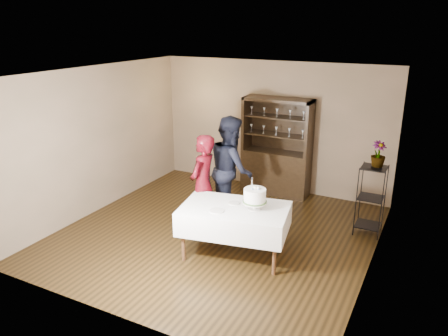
{
  "coord_description": "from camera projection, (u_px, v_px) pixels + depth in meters",
  "views": [
    {
      "loc": [
        3.17,
        -5.91,
        3.45
      ],
      "look_at": [
        0.09,
        0.1,
        1.17
      ],
      "focal_mm": 35.0,
      "sensor_mm": 36.0,
      "label": 1
    }
  ],
  "objects": [
    {
      "name": "plate_far",
      "position": [
        234.0,
        203.0,
        6.66
      ],
      "size": [
        0.21,
        0.21,
        0.01
      ],
      "primitive_type": "cylinder",
      "rotation": [
        0.0,
        0.0,
        -0.24
      ],
      "color": "beige",
      "rests_on": "cake_table"
    },
    {
      "name": "ceiling",
      "position": [
        216.0,
        73.0,
        6.59
      ],
      "size": [
        5.0,
        5.0,
        0.0
      ],
      "primitive_type": "plane",
      "rotation": [
        3.14,
        0.0,
        0.0
      ],
      "color": "white",
      "rests_on": "back_wall"
    },
    {
      "name": "plate_near",
      "position": [
        217.0,
        211.0,
        6.39
      ],
      "size": [
        0.26,
        0.26,
        0.01
      ],
      "primitive_type": "cylinder",
      "rotation": [
        0.0,
        0.0,
        0.2
      ],
      "color": "beige",
      "rests_on": "cake_table"
    },
    {
      "name": "wall_left",
      "position": [
        98.0,
        140.0,
        8.11
      ],
      "size": [
        0.02,
        5.0,
        2.7
      ],
      "primitive_type": "cube",
      "color": "brown",
      "rests_on": "floor"
    },
    {
      "name": "woman",
      "position": [
        203.0,
        185.0,
        7.24
      ],
      "size": [
        0.43,
        0.64,
        1.72
      ],
      "primitive_type": "imported",
      "rotation": [
        0.0,
        0.0,
        -1.54
      ],
      "color": "#34040E",
      "rests_on": "floor"
    },
    {
      "name": "china_hutch",
      "position": [
        276.0,
        162.0,
        9.06
      ],
      "size": [
        1.4,
        0.48,
        2.0
      ],
      "color": "black",
      "rests_on": "floor"
    },
    {
      "name": "plant_etagere",
      "position": [
        371.0,
        198.0,
        7.27
      ],
      "size": [
        0.42,
        0.42,
        1.2
      ],
      "color": "black",
      "rests_on": "floor"
    },
    {
      "name": "floor",
      "position": [
        217.0,
        233.0,
        7.46
      ],
      "size": [
        5.0,
        5.0,
        0.0
      ],
      "primitive_type": "plane",
      "color": "black",
      "rests_on": "ground"
    },
    {
      "name": "cake_table",
      "position": [
        234.0,
        219.0,
        6.59
      ],
      "size": [
        1.75,
        1.26,
        0.8
      ],
      "rotation": [
        0.0,
        0.0,
        0.18
      ],
      "color": "white",
      "rests_on": "floor"
    },
    {
      "name": "man",
      "position": [
        231.0,
        169.0,
        7.75
      ],
      "size": [
        1.13,
        1.17,
        1.91
      ],
      "primitive_type": "imported",
      "rotation": [
        0.0,
        0.0,
        2.21
      ],
      "color": "black",
      "rests_on": "floor"
    },
    {
      "name": "wall_right",
      "position": [
        378.0,
        183.0,
        5.94
      ],
      "size": [
        0.02,
        5.0,
        2.7
      ],
      "primitive_type": "cube",
      "color": "brown",
      "rests_on": "floor"
    },
    {
      "name": "potted_plant",
      "position": [
        378.0,
        154.0,
        7.06
      ],
      "size": [
        0.34,
        0.34,
        0.43
      ],
      "primitive_type": "imported",
      "rotation": [
        0.0,
        0.0,
        0.72
      ],
      "color": "#3F632F",
      "rests_on": "plant_etagere"
    },
    {
      "name": "cake",
      "position": [
        255.0,
        197.0,
        6.4
      ],
      "size": [
        0.37,
        0.37,
        0.5
      ],
      "rotation": [
        0.0,
        0.0,
        -0.12
      ],
      "color": "beige",
      "rests_on": "cake_table"
    },
    {
      "name": "back_wall",
      "position": [
        273.0,
        126.0,
        9.13
      ],
      "size": [
        5.0,
        0.02,
        2.7
      ],
      "primitive_type": "cube",
      "color": "brown",
      "rests_on": "floor"
    }
  ]
}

